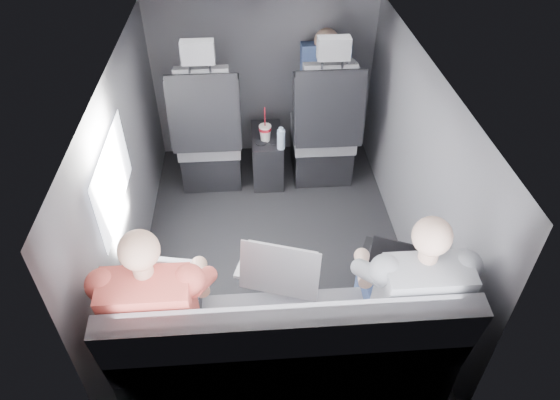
{
  "coord_description": "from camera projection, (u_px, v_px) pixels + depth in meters",
  "views": [
    {
      "loc": [
        -0.14,
        -2.51,
        2.51
      ],
      "look_at": [
        0.04,
        -0.05,
        0.49
      ],
      "focal_mm": 32.0,
      "sensor_mm": 36.0,
      "label": 1
    }
  ],
  "objects": [
    {
      "name": "passenger_front_right",
      "position": [
        324.0,
        81.0,
        3.94
      ],
      "size": [
        0.37,
        0.37,
        0.72
      ],
      "color": "navy",
      "rests_on": "front_seat_right"
    },
    {
      "name": "side_window",
      "position": [
        113.0,
        178.0,
        2.68
      ],
      "size": [
        0.02,
        0.75,
        0.42
      ],
      "primitive_type": "cube",
      "color": "white",
      "rests_on": "panel_left"
    },
    {
      "name": "panel_back",
      "position": [
        292.0,
        354.0,
        2.11
      ],
      "size": [
        1.8,
        0.02,
        1.35
      ],
      "primitive_type": "cube",
      "color": "#56565B",
      "rests_on": "floor"
    },
    {
      "name": "panel_left",
      "position": [
        127.0,
        178.0,
        3.06
      ],
      "size": [
        0.02,
        2.6,
        1.35
      ],
      "primitive_type": "cube",
      "color": "#56565B",
      "rests_on": "floor"
    },
    {
      "name": "laptop_white",
      "position": [
        162.0,
        278.0,
        2.48
      ],
      "size": [
        0.38,
        0.38,
        0.25
      ],
      "color": "silver",
      "rests_on": "passenger_rear_left"
    },
    {
      "name": "center_console",
      "position": [
        267.0,
        155.0,
        4.09
      ],
      "size": [
        0.24,
        0.48,
        0.41
      ],
      "color": "black",
      "rests_on": "floor"
    },
    {
      "name": "rear_bench",
      "position": [
        286.0,
        354.0,
        2.52
      ],
      "size": [
        1.6,
        0.57,
        0.92
      ],
      "color": "slate",
      "rests_on": "floor"
    },
    {
      "name": "passenger_rear_right",
      "position": [
        406.0,
        294.0,
        2.43
      ],
      "size": [
        0.48,
        0.6,
        1.18
      ],
      "color": "navy",
      "rests_on": "rear_bench"
    },
    {
      "name": "front_seat_right",
      "position": [
        323.0,
        135.0,
        3.95
      ],
      "size": [
        0.52,
        0.58,
        1.26
      ],
      "color": "black",
      "rests_on": "floor"
    },
    {
      "name": "laptop_black",
      "position": [
        397.0,
        261.0,
        2.58
      ],
      "size": [
        0.41,
        0.43,
        0.25
      ],
      "color": "black",
      "rests_on": "passenger_rear_right"
    },
    {
      "name": "soda_cup",
      "position": [
        265.0,
        132.0,
        3.85
      ],
      "size": [
        0.1,
        0.1,
        0.29
      ],
      "color": "white",
      "rests_on": "center_console"
    },
    {
      "name": "panel_front",
      "position": [
        263.0,
        79.0,
        4.11
      ],
      "size": [
        1.8,
        0.02,
        1.35
      ],
      "primitive_type": "cube",
      "color": "#56565B",
      "rests_on": "floor"
    },
    {
      "name": "seatbelt",
      "position": [
        330.0,
        100.0,
        3.57
      ],
      "size": [
        0.35,
        0.11,
        0.59
      ],
      "primitive_type": "cube",
      "rotation": [
        -0.14,
        0.49,
        0.0
      ],
      "color": "black",
      "rests_on": "front_seat_right"
    },
    {
      "name": "front_seat_left",
      "position": [
        210.0,
        140.0,
        3.9
      ],
      "size": [
        0.52,
        0.58,
        1.26
      ],
      "color": "black",
      "rests_on": "floor"
    },
    {
      "name": "laptop_silver",
      "position": [
        278.0,
        267.0,
        2.54
      ],
      "size": [
        0.46,
        0.46,
        0.28
      ],
      "color": "#ABABB0",
      "rests_on": "rear_bench"
    },
    {
      "name": "floor",
      "position": [
        274.0,
        249.0,
        3.54
      ],
      "size": [
        2.6,
        2.6,
        0.0
      ],
      "primitive_type": "plane",
      "color": "black",
      "rests_on": "ground"
    },
    {
      "name": "panel_right",
      "position": [
        415.0,
        166.0,
        3.16
      ],
      "size": [
        0.02,
        2.6,
        1.35
      ],
      "primitive_type": "cube",
      "color": "#56565B",
      "rests_on": "floor"
    },
    {
      "name": "passenger_rear_left",
      "position": [
        161.0,
        308.0,
        2.37
      ],
      "size": [
        0.48,
        0.6,
        1.19
      ],
      "color": "#2E2E32",
      "rests_on": "rear_bench"
    },
    {
      "name": "water_bottle",
      "position": [
        281.0,
        139.0,
        3.76
      ],
      "size": [
        0.06,
        0.06,
        0.18
      ],
      "color": "#A5C4DF",
      "rests_on": "center_console"
    },
    {
      "name": "ceiling",
      "position": [
        272.0,
        71.0,
        2.68
      ],
      "size": [
        2.6,
        2.6,
        0.0
      ],
      "primitive_type": "plane",
      "rotation": [
        3.14,
        0.0,
        0.0
      ],
      "color": "#B2B2AD",
      "rests_on": "panel_back"
    }
  ]
}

